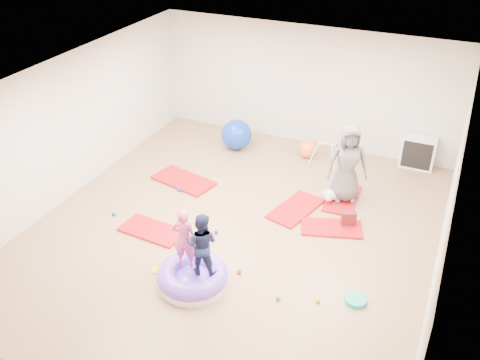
% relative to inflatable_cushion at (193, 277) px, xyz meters
% --- Properties ---
extents(room, '(7.01, 8.01, 2.81)m').
position_rel_inflatable_cushion_xyz_m(room, '(-0.02, 1.59, 1.26)').
color(room, '#A26A53').
rests_on(room, ground).
extents(gym_mat_front_left, '(1.20, 0.66, 0.05)m').
position_rel_inflatable_cushion_xyz_m(gym_mat_front_left, '(-1.35, 0.93, -0.12)').
color(gym_mat_front_left, '#A30623').
rests_on(gym_mat_front_left, ground).
extents(gym_mat_mid_left, '(1.42, 0.92, 0.05)m').
position_rel_inflatable_cushion_xyz_m(gym_mat_mid_left, '(-1.70, 2.73, -0.11)').
color(gym_mat_mid_left, '#A30623').
rests_on(gym_mat_mid_left, ground).
extents(gym_mat_center_back, '(0.89, 1.32, 0.05)m').
position_rel_inflatable_cushion_xyz_m(gym_mat_center_back, '(0.81, 2.67, -0.11)').
color(gym_mat_center_back, '#A30623').
rests_on(gym_mat_center_back, ground).
extents(gym_mat_right, '(1.22, 0.86, 0.05)m').
position_rel_inflatable_cushion_xyz_m(gym_mat_right, '(1.62, 2.34, -0.12)').
color(gym_mat_right, '#A30623').
rests_on(gym_mat_right, ground).
extents(gym_mat_rear_right, '(0.63, 1.18, 0.05)m').
position_rel_inflatable_cushion_xyz_m(gym_mat_rear_right, '(1.55, 3.40, -0.12)').
color(gym_mat_rear_right, '#A30623').
rests_on(gym_mat_rear_right, ground).
extents(inflatable_cushion, '(1.14, 1.14, 0.36)m').
position_rel_inflatable_cushion_xyz_m(inflatable_cushion, '(0.00, 0.00, 0.00)').
color(inflatable_cushion, silver).
rests_on(inflatable_cushion, ground).
extents(child_pink, '(0.43, 0.33, 1.04)m').
position_rel_inflatable_cushion_xyz_m(child_pink, '(-0.16, 0.08, 0.71)').
color(child_pink, '#DC4482').
rests_on(child_pink, inflatable_cushion).
extents(child_navy, '(0.58, 0.49, 1.07)m').
position_rel_inflatable_cushion_xyz_m(child_navy, '(0.17, 0.04, 0.72)').
color(child_navy, '#181D40').
rests_on(child_navy, inflatable_cushion).
extents(adult_caregiver, '(0.92, 0.78, 1.59)m').
position_rel_inflatable_cushion_xyz_m(adult_caregiver, '(1.57, 3.39, 0.70)').
color(adult_caregiver, '#4D4E4F').
rests_on(adult_caregiver, gym_mat_rear_right).
extents(infant, '(0.36, 0.37, 0.21)m').
position_rel_inflatable_cushion_xyz_m(infant, '(1.34, 3.22, 0.02)').
color(infant, '#AFC2E5').
rests_on(infant, gym_mat_rear_right).
extents(ball_pit_balls, '(4.32, 3.81, 0.08)m').
position_rel_inflatable_cushion_xyz_m(ball_pit_balls, '(0.09, 1.10, -0.10)').
color(ball_pit_balls, '#0C33A6').
rests_on(ball_pit_balls, ground).
extents(exercise_ball_blue, '(0.71, 0.71, 0.71)m').
position_rel_inflatable_cushion_xyz_m(exercise_ball_blue, '(-1.31, 4.59, 0.22)').
color(exercise_ball_blue, '#0C33A6').
rests_on(exercise_ball_blue, ground).
extents(exercise_ball_orange, '(0.42, 0.42, 0.42)m').
position_rel_inflatable_cushion_xyz_m(exercise_ball_orange, '(0.35, 4.86, 0.07)').
color(exercise_ball_orange, orange).
rests_on(exercise_ball_orange, ground).
extents(infant_play_gym, '(0.63, 0.60, 0.48)m').
position_rel_inflatable_cushion_xyz_m(infant_play_gym, '(0.79, 4.78, 0.18)').
color(infant_play_gym, white).
rests_on(infant_play_gym, ground).
extents(cube_shelf, '(0.72, 0.36, 0.72)m').
position_rel_inflatable_cushion_xyz_m(cube_shelf, '(2.68, 5.38, 0.22)').
color(cube_shelf, white).
rests_on(cube_shelf, ground).
extents(balance_disc, '(0.34, 0.34, 0.07)m').
position_rel_inflatable_cushion_xyz_m(balance_disc, '(2.48, 0.64, -0.10)').
color(balance_disc, teal).
rests_on(balance_disc, ground).
extents(backpack, '(0.31, 0.25, 0.30)m').
position_rel_inflatable_cushion_xyz_m(backpack, '(1.87, 2.57, 0.01)').
color(backpack, '#910105').
rests_on(backpack, ground).
extents(yellow_toy, '(0.18, 0.18, 0.03)m').
position_rel_inflatable_cushion_xyz_m(yellow_toy, '(-0.70, 0.03, -0.13)').
color(yellow_toy, '#FFBE04').
rests_on(yellow_toy, ground).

